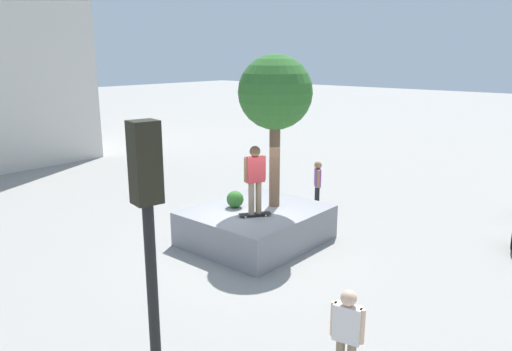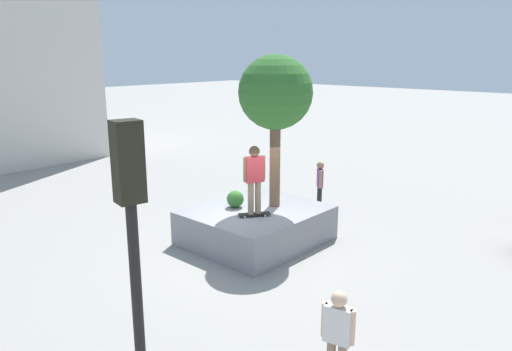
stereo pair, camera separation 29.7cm
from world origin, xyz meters
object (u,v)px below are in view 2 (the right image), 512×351
object	(u,v)px
skateboarder	(254,175)
passerby_with_bag	(320,182)
skateboard	(254,214)
plaza_tree	(276,94)
planter_ledge	(256,225)
traffic_light_corner	(133,244)
bystander_watching	(338,332)

from	to	relation	value
skateboarder	passerby_with_bag	bearing A→B (deg)	-169.48
skateboard	skateboarder	bearing A→B (deg)	180.00
plaza_tree	skateboarder	bearing A→B (deg)	10.54
plaza_tree	passerby_with_bag	world-z (taller)	plaza_tree
planter_ledge	skateboarder	distance (m)	1.62
skateboard	passerby_with_bag	world-z (taller)	passerby_with_bag
traffic_light_corner	plaza_tree	bearing A→B (deg)	-151.30
skateboard	bystander_watching	world-z (taller)	bystander_watching
plaza_tree	skateboard	bearing A→B (deg)	10.54
traffic_light_corner	skateboarder	bearing A→B (deg)	-148.62
skateboard	skateboarder	xyz separation A→B (m)	(-0.00, 0.00, 1.00)
planter_ledge	traffic_light_corner	world-z (taller)	traffic_light_corner
skateboard	skateboarder	size ratio (longest dim) A/B	0.45
planter_ledge	skateboard	xyz separation A→B (m)	(0.46, 0.36, 0.50)
plaza_tree	passerby_with_bag	distance (m)	4.15
traffic_light_corner	bystander_watching	size ratio (longest dim) A/B	2.72
planter_ledge	skateboard	distance (m)	0.77
skateboarder	passerby_with_bag	world-z (taller)	skateboarder
planter_ledge	skateboarder	xyz separation A→B (m)	(0.46, 0.36, 1.51)
bystander_watching	traffic_light_corner	bearing A→B (deg)	-17.00
skateboarder	plaza_tree	bearing A→B (deg)	-169.46
traffic_light_corner	passerby_with_bag	distance (m)	10.75
skateboarder	bystander_watching	size ratio (longest dim) A/B	1.11
traffic_light_corner	bystander_watching	bearing A→B (deg)	163.00
skateboarder	planter_ledge	bearing A→B (deg)	-141.87
bystander_watching	passerby_with_bag	bearing A→B (deg)	-143.53
plaza_tree	skateboard	size ratio (longest dim) A/B	5.09
traffic_light_corner	passerby_with_bag	world-z (taller)	traffic_light_corner
traffic_light_corner	planter_ledge	bearing A→B (deg)	-148.08
skateboard	traffic_light_corner	xyz separation A→B (m)	(5.80, 3.54, 1.91)
passerby_with_bag	traffic_light_corner	bearing A→B (deg)	23.74
skateboard	planter_ledge	bearing A→B (deg)	-141.87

